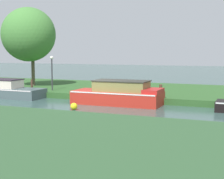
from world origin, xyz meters
name	(u,v)px	position (x,y,z in m)	size (l,w,h in m)	color
ground_plane	(91,106)	(0.00, 0.00, 0.00)	(120.00, 120.00, 0.00)	#34504B
riverbank_far	(131,90)	(0.00, 7.00, 0.20)	(72.00, 10.00, 0.40)	#2C5526
red_barge	(119,94)	(1.31, 1.20, 0.63)	(5.51, 2.09, 1.49)	#B1271C
willow_tree_left	(29,35)	(-8.19, 5.25, 4.59)	(4.42, 4.31, 6.39)	brown
lamp_post	(52,68)	(-4.77, 3.25, 2.01)	(0.24, 0.24, 2.51)	#333338
mooring_post_near	(32,85)	(-6.06, 2.55, 0.80)	(0.16, 0.16, 0.80)	#4A3327
mooring_post_far	(161,91)	(3.57, 2.55, 0.80)	(0.19, 0.19, 0.80)	#4B3B28
channel_buoy	(74,106)	(-0.29, -1.64, 0.19)	(0.39, 0.39, 0.39)	yellow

